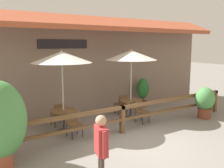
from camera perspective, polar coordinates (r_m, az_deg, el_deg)
name	(u,v)px	position (r m, az deg, el deg)	size (l,w,h in m)	color
ground_plane	(142,143)	(7.88, 6.91, -13.28)	(60.00, 60.00, 0.00)	gray
building_facade	(81,64)	(10.78, -7.14, 4.60)	(14.28, 1.49, 4.23)	gray
patio_railing	(122,113)	(8.44, 2.36, -6.72)	(10.40, 0.14, 0.95)	brown
patio_umbrella_near	(62,57)	(8.50, -11.42, 6.02)	(2.03, 2.03, 2.79)	#B7B2A8
dining_table_near	(64,114)	(8.82, -11.02, -6.78)	(0.88, 0.88, 0.76)	brown
chair_near_streetside	(74,122)	(8.31, -8.79, -8.61)	(0.44, 0.44, 0.85)	brown
chair_near_wallside	(58,113)	(9.45, -12.19, -6.55)	(0.43, 0.43, 0.85)	brown
patio_umbrella_middle	(131,55)	(9.93, 4.42, 6.58)	(2.03, 2.03, 2.79)	#B7B2A8
dining_table_middle	(131,104)	(10.20, 4.29, -4.47)	(0.88, 0.88, 0.76)	brown
chair_middle_streetside	(141,110)	(9.70, 6.61, -5.99)	(0.49, 0.49, 0.85)	brown
chair_middle_wallside	(121,103)	(10.77, 2.15, -4.43)	(0.47, 0.47, 0.85)	brown
potted_plant_entrance_palm	(205,101)	(10.81, 20.47, -3.68)	(0.83, 0.75, 1.28)	brown
potted_plant_corner_fern	(143,90)	(12.16, 7.09, -1.45)	(0.61, 0.55, 1.37)	brown
pedestrian	(101,143)	(5.11, -2.52, -13.38)	(0.32, 0.55, 1.61)	#42382D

